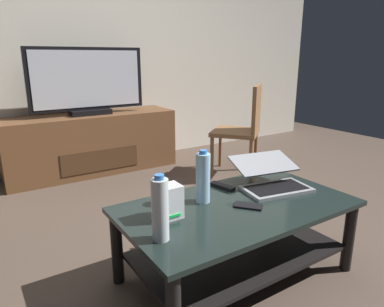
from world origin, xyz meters
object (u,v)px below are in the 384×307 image
Objects in this scene: television at (88,83)px; coffee_table at (237,227)px; water_bottle_near at (160,209)px; media_cabinet at (92,143)px; tv_remote at (222,186)px; dining_chair at (244,126)px; cell_phone at (248,206)px; router_box at (169,202)px; water_bottle_far at (203,178)px; laptop at (271,178)px.

coffee_table is at bearing -87.90° from television.
media_cabinet is at bearing 79.58° from water_bottle_near.
water_bottle_near is at bearing -163.83° from tv_remote.
cell_phone is (-1.14, -1.35, -0.07)m from dining_chair.
tv_remote is at bearing 20.53° from router_box.
water_bottle_far reaches higher than cell_phone.
media_cabinet reaches higher than tv_remote.
dining_chair reaches higher than laptop.
tv_remote reaches higher than cell_phone.
router_box is at bearing -178.08° from laptop.
dining_chair reaches higher than water_bottle_near.
dining_chair is at bearing 10.31° from cell_phone.
tv_remote is (-1.09, -1.06, -0.07)m from dining_chair.
television is 2.35m from water_bottle_near.
coffee_table is at bearing 11.43° from water_bottle_near.
television is at bearing 92.10° from coffee_table.
media_cabinet reaches higher than cell_phone.
laptop is (-0.84, -1.21, -0.02)m from dining_chair.
water_bottle_far is 0.27m from cell_phone.
television reaches higher than cell_phone.
water_bottle_far reaches higher than media_cabinet.
coffee_table is at bearing -9.21° from router_box.
tv_remote is (0.45, 0.17, -0.07)m from router_box.
dining_chair reaches higher than router_box.
water_bottle_near is (-0.50, -0.10, 0.27)m from coffee_table.
tv_remote is at bearing -85.48° from media_cabinet.
television is 2.02m from tv_remote.
water_bottle_near is (-0.42, -2.28, -0.35)m from television.
water_bottle_near is at bearing -168.57° from coffee_table.
tv_remote is at bearing 26.22° from water_bottle_far.
media_cabinet is at bearing 82.19° from router_box.
laptop is 3.12× the size of cell_phone.
laptop is (0.40, -2.12, 0.18)m from media_cabinet.
dining_chair is 1.75m from water_bottle_far.
media_cabinet is 6.02× the size of water_bottle_far.
router_box is 1.16× the size of cell_phone.
water_bottle_near is 0.68m from tv_remote.
water_bottle_near is (-0.13, -0.16, 0.06)m from router_box.
router_box is at bearing -97.81° from media_cabinet.
coffee_table is 0.72× the size of media_cabinet.
cell_phone is 0.29m from tv_remote.
television is at bearing 82.11° from router_box.
laptop is at bearing -44.22° from tv_remote.
television is 8.00× the size of cell_phone.
water_bottle_far is at bearing 31.59° from water_bottle_near.
cell_phone reaches higher than coffee_table.
dining_chair reaches higher than water_bottle_far.
laptop is 2.73× the size of tv_remote.
water_bottle_far is at bearing 15.23° from router_box.
water_bottle_far reaches higher than laptop.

